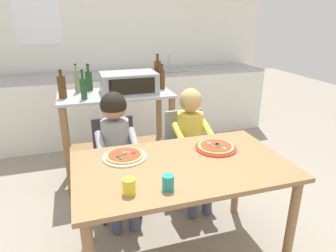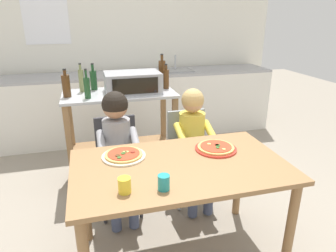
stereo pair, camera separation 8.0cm
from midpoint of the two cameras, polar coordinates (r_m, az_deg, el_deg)
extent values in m
plane|color=gray|center=(3.21, -5.04, -10.08)|extent=(10.91, 10.91, 0.00)
cube|color=white|center=(4.45, -10.63, 16.61)|extent=(4.46, 0.12, 2.70)
cube|color=white|center=(4.36, -24.19, 19.15)|extent=(0.56, 0.01, 0.80)
cube|color=silver|center=(4.21, -9.09, 3.67)|extent=(4.01, 0.60, 0.85)
cube|color=#9E9EA3|center=(4.10, -9.44, 9.59)|extent=(4.01, 0.60, 0.03)
cube|color=gray|center=(4.25, 0.09, 10.42)|extent=(0.40, 0.33, 0.02)
cylinder|color=#B7BABF|center=(4.35, -0.40, 12.01)|extent=(0.02, 0.02, 0.20)
cube|color=#B7BABF|center=(2.96, -10.69, 5.92)|extent=(1.07, 0.54, 0.02)
cube|color=olive|center=(3.15, -10.00, -4.35)|extent=(0.99, 0.50, 0.02)
cube|color=olive|center=(2.88, -19.34, -5.02)|extent=(0.05, 0.05, 0.89)
cube|color=olive|center=(2.99, -0.06, -2.83)|extent=(0.05, 0.05, 0.89)
cube|color=olive|center=(3.30, -19.24, -1.69)|extent=(0.05, 0.05, 0.89)
cube|color=olive|center=(3.40, -2.38, 0.11)|extent=(0.05, 0.05, 0.89)
cube|color=#999BA0|center=(2.94, -8.22, 8.16)|extent=(0.52, 0.34, 0.19)
cube|color=black|center=(2.77, -7.60, 7.44)|extent=(0.42, 0.01, 0.15)
cylinder|color=black|center=(2.82, -3.84, 6.59)|extent=(0.02, 0.01, 0.02)
cylinder|color=#1E4723|center=(2.78, -16.53, 6.76)|extent=(0.06, 0.06, 0.19)
cylinder|color=#1E4723|center=(2.76, -16.79, 9.30)|extent=(0.02, 0.02, 0.07)
cylinder|color=black|center=(2.75, -16.87, 10.10)|extent=(0.02, 0.02, 0.01)
cylinder|color=olive|center=(3.03, -17.61, 8.01)|extent=(0.05, 0.05, 0.21)
cylinder|color=olive|center=(3.01, -17.88, 10.46)|extent=(0.02, 0.02, 0.05)
cylinder|color=black|center=(3.00, -17.95, 11.05)|extent=(0.02, 0.02, 0.01)
cylinder|color=#4C2D14|center=(2.88, -20.22, 6.94)|extent=(0.07, 0.07, 0.20)
cylinder|color=#4C2D14|center=(2.86, -20.52, 9.32)|extent=(0.03, 0.03, 0.04)
cylinder|color=black|center=(2.85, -20.59, 9.87)|extent=(0.03, 0.03, 0.01)
cylinder|color=#4C2D14|center=(3.07, -1.90, 8.86)|extent=(0.06, 0.06, 0.19)
cylinder|color=#4C2D14|center=(3.05, -1.93, 11.03)|extent=(0.03, 0.03, 0.05)
cylinder|color=black|center=(3.04, -1.93, 11.56)|extent=(0.03, 0.03, 0.01)
cylinder|color=#4C2D14|center=(3.17, -2.71, 9.90)|extent=(0.07, 0.07, 0.26)
cylinder|color=#4C2D14|center=(3.15, -2.76, 12.76)|extent=(0.03, 0.03, 0.06)
cylinder|color=black|center=(3.14, -2.77, 13.39)|extent=(0.03, 0.03, 0.01)
cylinder|color=#1E4723|center=(3.10, -15.47, 8.22)|extent=(0.07, 0.07, 0.19)
cylinder|color=#1E4723|center=(3.07, -15.69, 10.49)|extent=(0.03, 0.03, 0.06)
cylinder|color=black|center=(3.07, -15.76, 11.18)|extent=(0.03, 0.03, 0.01)
cube|color=olive|center=(1.94, 1.49, -7.58)|extent=(1.36, 0.80, 0.03)
cylinder|color=olive|center=(2.15, 21.23, -17.46)|extent=(0.06, 0.06, 0.70)
cylinder|color=olive|center=(2.34, -16.49, -13.59)|extent=(0.06, 0.06, 0.70)
cylinder|color=olive|center=(2.62, 12.06, -9.20)|extent=(0.06, 0.06, 0.70)
cube|color=#333338|center=(2.55, -10.45, -7.59)|extent=(0.36, 0.36, 0.04)
cube|color=#333338|center=(2.62, -11.18, -2.31)|extent=(0.34, 0.03, 0.38)
cylinder|color=#333338|center=(2.55, -6.25, -13.07)|extent=(0.03, 0.03, 0.42)
cylinder|color=#333338|center=(2.53, -13.13, -13.94)|extent=(0.03, 0.03, 0.42)
cylinder|color=#333338|center=(2.80, -7.50, -9.79)|extent=(0.03, 0.03, 0.42)
cylinder|color=#333338|center=(2.78, -13.69, -10.54)|extent=(0.03, 0.03, 0.42)
cube|color=gray|center=(2.69, 3.16, -5.67)|extent=(0.36, 0.36, 0.04)
cube|color=gray|center=(2.75, 2.08, -0.72)|extent=(0.34, 0.03, 0.38)
cylinder|color=gray|center=(2.73, 7.19, -10.69)|extent=(0.03, 0.03, 0.42)
cylinder|color=gray|center=(2.63, 1.10, -11.79)|extent=(0.03, 0.03, 0.42)
cylinder|color=gray|center=(2.97, 4.80, -7.87)|extent=(0.03, 0.03, 0.42)
cylinder|color=gray|center=(2.88, -0.81, -8.75)|extent=(0.03, 0.03, 0.42)
cube|color=#424C6B|center=(2.42, -8.41, -8.06)|extent=(0.10, 0.30, 0.10)
cylinder|color=#424C6B|center=(2.43, -7.59, -14.45)|extent=(0.08, 0.08, 0.44)
cube|color=#424C6B|center=(2.40, -11.74, -8.46)|extent=(0.10, 0.30, 0.10)
cylinder|color=#424C6B|center=(2.42, -10.96, -14.89)|extent=(0.08, 0.08, 0.44)
cylinder|color=gray|center=(2.37, -7.41, -2.73)|extent=(0.06, 0.26, 0.15)
cylinder|color=gray|center=(2.34, -13.69, -3.43)|extent=(0.06, 0.26, 0.15)
cylinder|color=gray|center=(2.46, -10.79, -2.97)|extent=(0.22, 0.22, 0.37)
sphere|color=#A37556|center=(2.36, -11.25, 3.53)|extent=(0.19, 0.19, 0.19)
sphere|color=black|center=(2.35, -11.28, 3.94)|extent=(0.20, 0.20, 0.20)
cube|color=#424C6B|center=(2.58, 5.73, -5.96)|extent=(0.10, 0.30, 0.10)
cylinder|color=#424C6B|center=(2.60, 6.68, -11.92)|extent=(0.08, 0.08, 0.44)
cube|color=#424C6B|center=(2.54, 2.80, -6.40)|extent=(0.10, 0.30, 0.10)
cylinder|color=#424C6B|center=(2.55, 3.73, -12.48)|extent=(0.08, 0.08, 0.44)
cylinder|color=yellow|center=(2.55, 6.79, -1.01)|extent=(0.06, 0.26, 0.15)
cylinder|color=yellow|center=(2.46, 1.25, -1.68)|extent=(0.06, 0.26, 0.15)
cylinder|color=yellow|center=(2.60, 3.26, -1.30)|extent=(0.22, 0.22, 0.36)
sphere|color=tan|center=(2.51, 3.38, 4.66)|extent=(0.18, 0.18, 0.18)
sphere|color=tan|center=(2.51, 3.39, 5.01)|extent=(0.19, 0.19, 0.19)
cylinder|color=beige|center=(2.03, -9.34, -5.82)|extent=(0.29, 0.29, 0.01)
cylinder|color=tan|center=(2.02, -9.35, -5.51)|extent=(0.25, 0.25, 0.01)
cylinder|color=#B23D23|center=(2.02, -9.37, -5.31)|extent=(0.21, 0.21, 0.00)
cylinder|color=#563319|center=(1.99, -10.47, -5.69)|extent=(0.03, 0.03, 0.01)
cylinder|color=#DBC666|center=(2.03, -8.77, -5.01)|extent=(0.02, 0.02, 0.01)
cylinder|color=#386628|center=(2.01, -9.44, -5.28)|extent=(0.03, 0.03, 0.01)
cylinder|color=maroon|center=(2.02, -7.67, -5.01)|extent=(0.03, 0.03, 0.01)
cylinder|color=#386628|center=(1.96, -10.11, -6.08)|extent=(0.03, 0.03, 0.01)
cylinder|color=#DBC666|center=(2.03, -9.16, -5.05)|extent=(0.02, 0.02, 0.01)
cylinder|color=red|center=(2.15, 8.00, -4.15)|extent=(0.29, 0.29, 0.01)
cylinder|color=tan|center=(2.15, 8.01, -3.86)|extent=(0.26, 0.26, 0.01)
cylinder|color=#B23D23|center=(2.14, 8.02, -3.67)|extent=(0.22, 0.22, 0.00)
cylinder|color=maroon|center=(2.15, 8.26, -3.46)|extent=(0.03, 0.03, 0.01)
cylinder|color=#DBC666|center=(2.10, 9.53, -4.20)|extent=(0.02, 0.02, 0.01)
cylinder|color=#386628|center=(2.11, 8.36, -3.91)|extent=(0.03, 0.03, 0.01)
cylinder|color=maroon|center=(2.16, 8.09, -3.36)|extent=(0.03, 0.03, 0.01)
cylinder|color=#386628|center=(2.15, 8.39, -3.49)|extent=(0.03, 0.03, 0.01)
cylinder|color=#DBC666|center=(2.16, 6.73, -3.29)|extent=(0.03, 0.03, 0.01)
cylinder|color=yellow|center=(1.64, -8.82, -11.20)|extent=(0.07, 0.07, 0.09)
cylinder|color=teal|center=(1.65, -1.40, -10.67)|extent=(0.07, 0.07, 0.09)
camera|label=1|loc=(0.04, -91.08, -0.40)|focal=32.17mm
camera|label=2|loc=(0.04, 88.92, 0.40)|focal=32.17mm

